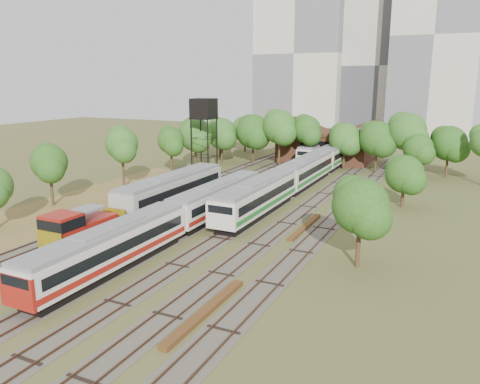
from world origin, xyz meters
The scene contains 18 objects.
ground centered at (0.00, 0.00, 0.00)m, with size 240.00×240.00×0.00m, color #475123.
dry_grass_patch centered at (-18.00, 8.00, 0.02)m, with size 14.00×60.00×0.04m, color brown.
tracks centered at (-0.67, 25.00, 0.04)m, with size 24.60×80.00×0.19m.
railcar_red_set centered at (-2.00, 8.73, 1.88)m, with size 2.87×34.57×3.55m.
railcar_green_set centered at (2.00, 36.58, 2.04)m, with size 3.11×52.08×3.85m.
railcar_rear centered at (-2.00, 55.94, 1.93)m, with size 2.95×16.08×3.65m.
shunter_locomotive centered at (-8.00, 2.72, 1.74)m, with size 2.77×8.10×3.63m.
old_grey_coach centered at (-8.00, 17.61, 2.16)m, with size 3.20×18.00×3.96m.
water_tower centered at (-14.96, 37.20, 10.00)m, with size 3.43×3.43×11.86m.
rail_pile_near centered at (8.00, -2.69, 0.16)m, with size 0.65×9.70×0.32m, color brown.
rail_pile_far centered at (8.20, 17.17, 0.15)m, with size 0.57×9.06×0.29m, color brown.
maintenance_shed centered at (-1.00, 57.98, 2.91)m, with size 16.45×11.55×7.58m.
tree_band_left centered at (-19.82, 34.90, 5.25)m, with size 8.06×74.00×8.59m.
tree_band_far centered at (2.07, 49.81, 5.88)m, with size 46.92×9.27×9.71m.
tree_band_right centered at (15.59, 29.14, 4.52)m, with size 5.36×43.25×7.26m.
tower_left centered at (-18.00, 95.00, 21.00)m, with size 22.00×16.00×42.00m, color beige.
tower_centre centered at (2.00, 100.00, 18.00)m, with size 20.00×18.00×36.00m, color #B5B2A5.
tower_right centered at (14.00, 92.00, 24.00)m, with size 18.00×16.00×48.00m, color beige.
Camera 1 is at (21.76, -26.34, 14.51)m, focal length 35.00 mm.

